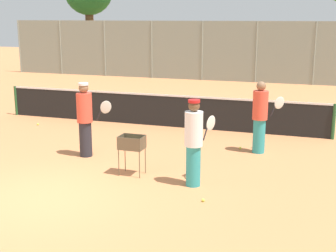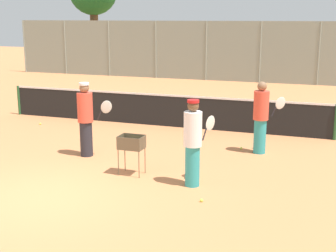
{
  "view_description": "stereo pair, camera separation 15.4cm",
  "coord_description": "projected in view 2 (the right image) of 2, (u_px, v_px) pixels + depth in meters",
  "views": [
    {
      "loc": [
        5.21,
        -7.55,
        3.55
      ],
      "look_at": [
        1.72,
        2.76,
        1.0
      ],
      "focal_mm": 50.0,
      "sensor_mm": 36.0,
      "label": 1
    },
    {
      "loc": [
        5.36,
        -7.5,
        3.55
      ],
      "look_at": [
        1.72,
        2.76,
        1.0
      ],
      "focal_mm": 50.0,
      "sensor_mm": 36.0,
      "label": 2
    }
  ],
  "objects": [
    {
      "name": "player_red_cap",
      "position": [
        193.0,
        142.0,
        9.87
      ],
      "size": [
        0.54,
        0.88,
        1.88
      ],
      "rotation": [
        0.0,
        0.0,
        1.11
      ],
      "color": "teal",
      "rests_on": "ground_plane"
    },
    {
      "name": "player_yellow_shirt",
      "position": [
        261.0,
        117.0,
        12.27
      ],
      "size": [
        0.82,
        0.68,
        1.92
      ],
      "rotation": [
        0.0,
        0.0,
        0.65
      ],
      "color": "teal",
      "rests_on": "ground_plane"
    },
    {
      "name": "back_fence",
      "position": [
        233.0,
        52.0,
        25.91
      ],
      "size": [
        27.52,
        0.08,
        3.32
      ],
      "color": "gray",
      "rests_on": "ground_plane"
    },
    {
      "name": "ball_cart",
      "position": [
        131.0,
        145.0,
        10.64
      ],
      "size": [
        0.56,
        0.41,
        0.92
      ],
      "color": "brown",
      "rests_on": "ground_plane"
    },
    {
      "name": "ground_plane",
      "position": [
        42.0,
        197.0,
        9.43
      ],
      "size": [
        80.0,
        80.0,
        0.0
      ],
      "primitive_type": "plane",
      "color": "#D37F4C"
    },
    {
      "name": "tennis_ball_2",
      "position": [
        40.0,
        124.0,
        15.73
      ],
      "size": [
        0.07,
        0.07,
        0.07
      ],
      "primitive_type": "sphere",
      "color": "#D1E54C",
      "rests_on": "ground_plane"
    },
    {
      "name": "tennis_net",
      "position": [
        159.0,
        109.0,
        15.48
      ],
      "size": [
        11.18,
        0.1,
        1.07
      ],
      "color": "#26592D",
      "rests_on": "ground_plane"
    },
    {
      "name": "player_white_outfit",
      "position": [
        86.0,
        118.0,
        12.02
      ],
      "size": [
        0.96,
        0.4,
        1.92
      ],
      "rotation": [
        0.0,
        0.0,
        0.17
      ],
      "color": "#26262D",
      "rests_on": "ground_plane"
    },
    {
      "name": "tennis_ball_0",
      "position": [
        202.0,
        200.0,
        9.18
      ],
      "size": [
        0.07,
        0.07,
        0.07
      ],
      "primitive_type": "sphere",
      "color": "#D1E54C",
      "rests_on": "ground_plane"
    },
    {
      "name": "tennis_ball_3",
      "position": [
        241.0,
        148.0,
        12.81
      ],
      "size": [
        0.07,
        0.07,
        0.07
      ],
      "primitive_type": "sphere",
      "color": "#D1E54C",
      "rests_on": "ground_plane"
    }
  ]
}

